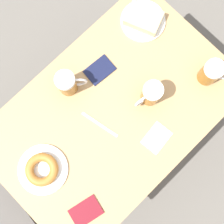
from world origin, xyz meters
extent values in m
plane|color=#666059|center=(0.00, 0.00, 0.00)|extent=(8.00, 8.00, 0.00)
cube|color=tan|center=(0.00, 0.00, 0.70)|extent=(0.71, 1.09, 0.03)
cylinder|color=black|center=(-0.31, -0.51, 0.34)|extent=(0.04, 0.04, 0.68)
cylinder|color=black|center=(0.31, -0.51, 0.34)|extent=(0.04, 0.04, 0.68)
cylinder|color=black|center=(0.31, 0.51, 0.34)|extent=(0.04, 0.04, 0.68)
cylinder|color=#514C47|center=(0.16, 0.63, 0.21)|extent=(0.03, 0.03, 0.43)
cylinder|color=white|center=(0.20, -0.40, 0.72)|extent=(0.21, 0.21, 0.01)
cube|color=#D1B27F|center=(0.20, -0.40, 0.74)|extent=(0.19, 0.16, 0.04)
cylinder|color=white|center=(0.03, 0.38, 0.72)|extent=(0.21, 0.21, 0.01)
torus|color=#B2702D|center=(0.03, 0.38, 0.74)|extent=(0.14, 0.14, 0.04)
cylinder|color=#8C5619|center=(-0.07, -0.17, 0.77)|extent=(0.08, 0.08, 0.11)
cylinder|color=white|center=(-0.07, -0.17, 0.84)|extent=(0.08, 0.08, 0.02)
torus|color=silver|center=(-0.06, -0.12, 0.78)|extent=(0.02, 0.09, 0.08)
cylinder|color=#8C5619|center=(0.22, 0.06, 0.77)|extent=(0.08, 0.08, 0.11)
cylinder|color=white|center=(0.22, 0.06, 0.84)|extent=(0.08, 0.08, 0.02)
torus|color=silver|center=(0.19, 0.02, 0.78)|extent=(0.06, 0.07, 0.08)
cylinder|color=#8C5619|center=(-0.18, -0.41, 0.77)|extent=(0.08, 0.08, 0.11)
cylinder|color=white|center=(-0.18, -0.41, 0.84)|extent=(0.08, 0.08, 0.02)
torus|color=silver|center=(-0.22, -0.44, 0.78)|extent=(0.08, 0.05, 0.08)
cube|color=white|center=(-0.21, -0.06, 0.72)|extent=(0.10, 0.13, 0.00)
cube|color=silver|center=(0.00, 0.07, 0.72)|extent=(0.18, 0.05, 0.00)
cube|color=#141938|center=(0.18, -0.10, 0.72)|extent=(0.10, 0.13, 0.01)
cube|color=maroon|center=(-0.22, 0.37, 0.72)|extent=(0.11, 0.14, 0.01)
camera|label=1|loc=(-0.16, 0.16, 2.06)|focal=50.00mm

